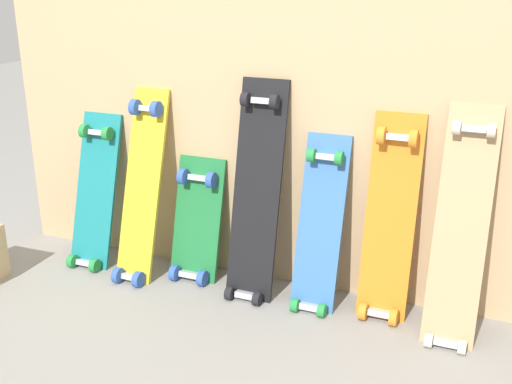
% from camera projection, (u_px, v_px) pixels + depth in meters
% --- Properties ---
extents(ground_plane, '(12.00, 12.00, 0.00)m').
position_uv_depth(ground_plane, '(262.00, 281.00, 2.70)').
color(ground_plane, gray).
extents(plywood_wall_panel, '(2.47, 0.04, 1.49)m').
position_uv_depth(plywood_wall_panel, '(269.00, 109.00, 2.51)').
color(plywood_wall_panel, tan).
rests_on(plywood_wall_panel, ground).
extents(skateboard_teal, '(0.20, 0.28, 0.74)m').
position_uv_depth(skateboard_teal, '(95.00, 198.00, 2.82)').
color(skateboard_teal, '#197A7F').
rests_on(skateboard_teal, ground).
extents(skateboard_yellow, '(0.17, 0.33, 0.87)m').
position_uv_depth(skateboard_yellow, '(141.00, 193.00, 2.68)').
color(skateboard_yellow, gold).
rests_on(skateboard_yellow, ground).
extents(skateboard_green, '(0.22, 0.22, 0.59)m').
position_uv_depth(skateboard_green, '(196.00, 226.00, 2.69)').
color(skateboard_green, '#1E7238').
rests_on(skateboard_green, ground).
extents(skateboard_black, '(0.20, 0.27, 0.95)m').
position_uv_depth(skateboard_black, '(255.00, 199.00, 2.51)').
color(skateboard_black, black).
rests_on(skateboard_black, ground).
extents(skateboard_blue, '(0.18, 0.26, 0.75)m').
position_uv_depth(skateboard_blue, '(319.00, 232.00, 2.45)').
color(skateboard_blue, '#386BAD').
rests_on(skateboard_blue, ground).
extents(skateboard_orange, '(0.19, 0.22, 0.85)m').
position_uv_depth(skateboard_orange, '(389.00, 226.00, 2.35)').
color(skateboard_orange, orange).
rests_on(skateboard_orange, ground).
extents(skateboard_natural, '(0.19, 0.31, 0.91)m').
position_uv_depth(skateboard_natural, '(460.00, 237.00, 2.21)').
color(skateboard_natural, tan).
rests_on(skateboard_natural, ground).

